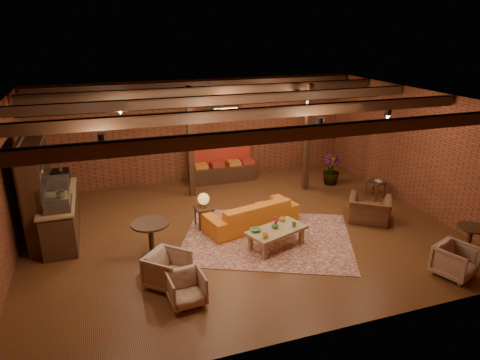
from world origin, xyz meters
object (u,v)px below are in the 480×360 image
object	(u,v)px
side_table_book	(376,183)
sofa	(250,213)
armchair_b	(186,287)
round_table_right	(470,236)
side_table_lamp	(204,202)
plant_tall	(333,140)
armchair_far	(456,259)
armchair_a	(167,268)
coffee_table	(276,231)
round_table_left	(151,234)
armchair_right	(370,205)

from	to	relation	value
side_table_book	sofa	bearing A→B (deg)	-171.98
sofa	side_table_book	world-z (taller)	sofa
armchair_b	round_table_right	xyz separation A→B (m)	(6.15, -0.31, 0.14)
side_table_lamp	plant_tall	xyz separation A→B (m)	(4.55, 1.70, 0.74)
round_table_right	armchair_far	world-z (taller)	armchair_far
sofa	armchair_a	xyz separation A→B (m)	(-2.40, -1.92, 0.03)
coffee_table	round_table_left	bearing A→B (deg)	170.82
armchair_b	armchair_right	world-z (taller)	armchair_right
round_table_left	side_table_book	distance (m)	6.74
sofa	plant_tall	distance (m)	4.13
round_table_left	round_table_right	xyz separation A→B (m)	(6.53, -2.12, -0.10)
round_table_right	plant_tall	xyz separation A→B (m)	(-0.54, 4.92, 0.97)
plant_tall	side_table_book	bearing A→B (deg)	-66.87
plant_tall	armchair_a	bearing A→B (deg)	-145.97
sofa	round_table_left	xyz separation A→B (m)	(-2.54, -0.78, 0.22)
coffee_table	plant_tall	distance (m)	4.72
armchair_far	plant_tall	world-z (taller)	plant_tall
coffee_table	side_table_lamp	world-z (taller)	side_table_lamp
coffee_table	armchair_right	distance (m)	2.85
armchair_b	coffee_table	bearing A→B (deg)	25.89
coffee_table	side_table_book	distance (m)	4.29
round_table_right	armchair_far	xyz separation A→B (m)	(-0.88, -0.53, -0.11)
round_table_left	round_table_right	size ratio (longest dim) A/B	1.20
sofa	side_table_lamp	size ratio (longest dim) A/B	2.62
round_table_right	armchair_b	bearing A→B (deg)	177.11
sofa	armchair_a	size ratio (longest dim) A/B	3.18
armchair_b	round_table_right	world-z (taller)	round_table_right
plant_tall	armchair_far	bearing A→B (deg)	-93.53
sofa	armchair_a	world-z (taller)	armchair_a
round_table_left	plant_tall	bearing A→B (deg)	25.09
armchair_far	round_table_right	bearing A→B (deg)	9.72
round_table_right	side_table_book	bearing A→B (deg)	88.75
coffee_table	side_table_lamp	size ratio (longest dim) A/B	1.66
armchair_b	armchair_right	bearing A→B (deg)	15.36
armchair_right	side_table_book	distance (m)	1.69
side_table_lamp	armchair_right	size ratio (longest dim) A/B	0.89
armchair_b	plant_tall	world-z (taller)	plant_tall
armchair_a	side_table_lamp	bearing A→B (deg)	13.18
armchair_b	side_table_book	world-z (taller)	armchair_b
round_table_left	armchair_right	size ratio (longest dim) A/B	0.83
sofa	side_table_book	distance (m)	4.10
round_table_left	armchair_far	world-z (taller)	round_table_left
round_table_right	coffee_table	bearing A→B (deg)	156.24
coffee_table	round_table_left	world-z (taller)	round_table_left
sofa	armchair_right	world-z (taller)	armchair_right
sofa	coffee_table	xyz separation A→B (m)	(0.16, -1.21, 0.07)
coffee_table	armchair_right	bearing A→B (deg)	9.92
sofa	plant_tall	xyz separation A→B (m)	(3.44, 2.02, 1.09)
armchair_right	armchair_far	distance (m)	2.70
coffee_table	armchair_right	world-z (taller)	armchair_right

